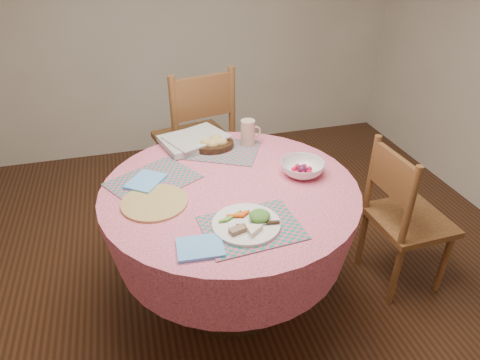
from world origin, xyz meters
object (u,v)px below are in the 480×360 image
object	(u,v)px
fruit_bowl	(302,168)
dinner_plate	(248,223)
latte_mug	(248,132)
dining_table	(230,219)
wicker_trivet	(154,202)
chair_back	(197,137)
chair_right	(403,215)
bread_bowl	(214,143)

from	to	relation	value
fruit_bowl	dinner_plate	bearing A→B (deg)	-138.06
dinner_plate	latte_mug	world-z (taller)	latte_mug
fruit_bowl	latte_mug	bearing A→B (deg)	113.96
dining_table	wicker_trivet	size ratio (longest dim) A/B	4.13
chair_back	latte_mug	size ratio (longest dim) A/B	7.31
chair_right	bread_bowl	xyz separation A→B (m)	(-0.94, 0.50, 0.32)
wicker_trivet	bread_bowl	xyz separation A→B (m)	(0.37, 0.45, 0.03)
chair_back	latte_mug	distance (m)	0.69
wicker_trivet	fruit_bowl	xyz separation A→B (m)	(0.74, 0.07, 0.03)
fruit_bowl	wicker_trivet	bearing A→B (deg)	-174.89
chair_right	fruit_bowl	bearing A→B (deg)	76.61
bread_bowl	chair_right	bearing A→B (deg)	-28.00
fruit_bowl	chair_right	bearing A→B (deg)	-11.32
latte_mug	fruit_bowl	bearing A→B (deg)	-66.04
bread_bowl	latte_mug	xyz separation A→B (m)	(0.20, -0.00, 0.04)
chair_right	wicker_trivet	size ratio (longest dim) A/B	2.95
dinner_plate	bread_bowl	world-z (taller)	bread_bowl
chair_back	wicker_trivet	distance (m)	1.13
dining_table	latte_mug	bearing A→B (deg)	62.55
dinner_plate	fruit_bowl	bearing A→B (deg)	41.94
chair_right	dinner_plate	bearing A→B (deg)	101.46
chair_right	chair_back	size ratio (longest dim) A/B	0.84
dining_table	fruit_bowl	bearing A→B (deg)	3.06
chair_right	dinner_plate	xyz separation A→B (m)	(-0.95, -0.23, 0.31)
bread_bowl	fruit_bowl	distance (m)	0.53
latte_mug	chair_right	bearing A→B (deg)	-33.79
chair_back	dining_table	bearing A→B (deg)	77.14
dinner_plate	bread_bowl	distance (m)	0.73
dinner_plate	fruit_bowl	world-z (taller)	fruit_bowl
dining_table	latte_mug	size ratio (longest dim) A/B	8.57
chair_back	dinner_plate	bearing A→B (deg)	77.15
bread_bowl	fruit_bowl	xyz separation A→B (m)	(0.37, -0.39, -0.00)
wicker_trivet	chair_right	bearing A→B (deg)	-2.10
chair_back	latte_mug	bearing A→B (deg)	95.96
dining_table	bread_bowl	distance (m)	0.47
chair_back	dinner_plate	size ratio (longest dim) A/B	3.69
dinner_plate	fruit_bowl	size ratio (longest dim) A/B	1.02
chair_right	dinner_plate	world-z (taller)	chair_right
dining_table	chair_right	distance (m)	0.96
chair_right	chair_back	xyz separation A→B (m)	(-0.93, 1.09, 0.09)
latte_mug	bread_bowl	bearing A→B (deg)	178.91
dinner_plate	chair_back	bearing A→B (deg)	89.15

